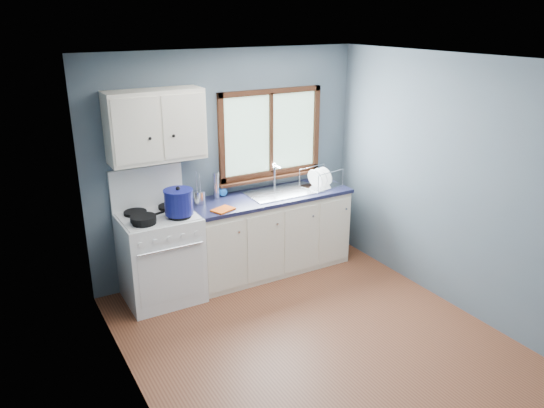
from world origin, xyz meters
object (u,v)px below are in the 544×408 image
utensil_crock (200,197)px  thermos (216,186)px  gas_range (160,255)px  base_cabinets (269,237)px  skillet (144,218)px  stockpot (179,202)px  dish_rack (321,182)px  sink (283,197)px

utensil_crock → thermos: bearing=19.9°
gas_range → thermos: (0.74, 0.20, 0.57)m
base_cabinets → skillet: 1.60m
gas_range → stockpot: (0.18, -0.15, 0.59)m
gas_range → dish_rack: size_ratio=2.79×
gas_range → dish_rack: bearing=-0.3°
thermos → gas_range: bearing=-164.8°
base_cabinets → stockpot: stockpot is taller
skillet → utensil_crock: utensil_crock is taller
gas_range → dish_rack: 2.04m
dish_rack → utensil_crock: bearing=164.0°
stockpot → utensil_crock: size_ratio=0.89×
thermos → dish_rack: size_ratio=0.60×
base_cabinets → skillet: size_ratio=4.66×
gas_range → skillet: size_ratio=3.42×
utensil_crock → base_cabinets: bearing=-7.1°
base_cabinets → skillet: bearing=-173.3°
stockpot → sink: bearing=7.2°
base_cabinets → thermos: 0.89m
gas_range → dish_rack: (1.98, -0.01, 0.49)m
skillet → utensil_crock: size_ratio=1.07×
skillet → stockpot: 0.38m
skillet → thermos: size_ratio=1.36×
stockpot → thermos: stockpot is taller
gas_range → sink: bearing=0.7°
dish_rack → stockpot: bearing=173.3°
stockpot → thermos: (0.56, 0.35, -0.02)m
base_cabinets → utensil_crock: utensil_crock is taller
gas_range → base_cabinets: size_ratio=0.74×
sink → thermos: bearing=166.3°
skillet → dish_rack: 2.17m
base_cabinets → thermos: bearing=162.3°
utensil_crock → thermos: size_ratio=1.27×
base_cabinets → stockpot: bearing=-171.6°
gas_range → utensil_crock: size_ratio=3.65×
skillet → thermos: thermos is taller
stockpot → utensil_crock: 0.43m
sink → stockpot: (-1.30, -0.16, 0.23)m
stockpot → dish_rack: stockpot is taller
base_cabinets → skillet: skillet is taller
dish_rack → thermos: bearing=159.3°
base_cabinets → utensil_crock: 0.99m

